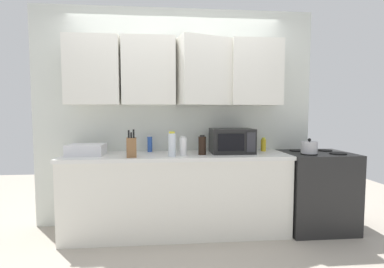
{
  "coord_description": "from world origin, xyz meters",
  "views": [
    {
      "loc": [
        -0.11,
        -3.41,
        1.35
      ],
      "look_at": [
        0.17,
        -0.25,
        1.12
      ],
      "focal_mm": 26.2,
      "sensor_mm": 36.0,
      "label": 1
    }
  ],
  "objects_px": {
    "stove_range": "(316,190)",
    "knife_block": "(131,147)",
    "dish_rack": "(86,150)",
    "bottle_soy_dark": "(202,145)",
    "bottle_clear_tall": "(172,144)",
    "kettle": "(309,147)",
    "bottle_yellow_mustard": "(263,145)",
    "microwave": "(232,141)",
    "bottle_white_jar": "(183,146)",
    "bottle_blue_cleaner": "(150,144)"
  },
  "relations": [
    {
      "from": "bottle_clear_tall",
      "to": "bottle_soy_dark",
      "type": "bearing_deg",
      "value": 15.37
    },
    {
      "from": "microwave",
      "to": "bottle_yellow_mustard",
      "type": "distance_m",
      "value": 0.43
    },
    {
      "from": "bottle_blue_cleaner",
      "to": "bottle_white_jar",
      "type": "bearing_deg",
      "value": -41.07
    },
    {
      "from": "kettle",
      "to": "bottle_soy_dark",
      "type": "height_order",
      "value": "bottle_soy_dark"
    },
    {
      "from": "bottle_clear_tall",
      "to": "bottle_blue_cleaner",
      "type": "xyz_separation_m",
      "value": [
        -0.26,
        0.38,
        -0.03
      ]
    },
    {
      "from": "bottle_yellow_mustard",
      "to": "bottle_blue_cleaner",
      "type": "distance_m",
      "value": 1.36
    },
    {
      "from": "knife_block",
      "to": "bottle_clear_tall",
      "type": "relative_size",
      "value": 1.1
    },
    {
      "from": "bottle_white_jar",
      "to": "stove_range",
      "type": "bearing_deg",
      "value": 3.36
    },
    {
      "from": "bottle_yellow_mustard",
      "to": "microwave",
      "type": "bearing_deg",
      "value": -165.05
    },
    {
      "from": "microwave",
      "to": "bottle_white_jar",
      "type": "height_order",
      "value": "microwave"
    },
    {
      "from": "bottle_blue_cleaner",
      "to": "bottle_soy_dark",
      "type": "relative_size",
      "value": 0.94
    },
    {
      "from": "microwave",
      "to": "bottle_yellow_mustard",
      "type": "height_order",
      "value": "microwave"
    },
    {
      "from": "microwave",
      "to": "dish_rack",
      "type": "xyz_separation_m",
      "value": [
        -1.61,
        -0.04,
        -0.08
      ]
    },
    {
      "from": "bottle_blue_cleaner",
      "to": "stove_range",
      "type": "bearing_deg",
      "value": -6.92
    },
    {
      "from": "bottle_soy_dark",
      "to": "bottle_white_jar",
      "type": "bearing_deg",
      "value": -170.6
    },
    {
      "from": "dish_rack",
      "to": "knife_block",
      "type": "height_order",
      "value": "knife_block"
    },
    {
      "from": "stove_range",
      "to": "kettle",
      "type": "bearing_deg",
      "value": -140.53
    },
    {
      "from": "dish_rack",
      "to": "bottle_clear_tall",
      "type": "height_order",
      "value": "bottle_clear_tall"
    },
    {
      "from": "kettle",
      "to": "bottle_yellow_mustard",
      "type": "xyz_separation_m",
      "value": [
        -0.41,
        0.31,
        -0.0
      ]
    },
    {
      "from": "microwave",
      "to": "bottle_blue_cleaner",
      "type": "height_order",
      "value": "microwave"
    },
    {
      "from": "knife_block",
      "to": "bottle_yellow_mustard",
      "type": "distance_m",
      "value": 1.56
    },
    {
      "from": "dish_rack",
      "to": "bottle_white_jar",
      "type": "bearing_deg",
      "value": -6.11
    },
    {
      "from": "dish_rack",
      "to": "bottle_yellow_mustard",
      "type": "bearing_deg",
      "value": 4.25
    },
    {
      "from": "stove_range",
      "to": "bottle_clear_tall",
      "type": "xyz_separation_m",
      "value": [
        -1.69,
        -0.15,
        0.58
      ]
    },
    {
      "from": "kettle",
      "to": "bottle_yellow_mustard",
      "type": "height_order",
      "value": "kettle"
    },
    {
      "from": "stove_range",
      "to": "bottle_clear_tall",
      "type": "distance_m",
      "value": 1.79
    },
    {
      "from": "dish_rack",
      "to": "bottle_soy_dark",
      "type": "distance_m",
      "value": 1.26
    },
    {
      "from": "stove_range",
      "to": "microwave",
      "type": "distance_m",
      "value": 1.16
    },
    {
      "from": "bottle_clear_tall",
      "to": "bottle_yellow_mustard",
      "type": "xyz_separation_m",
      "value": [
        1.1,
        0.32,
        -0.05
      ]
    },
    {
      "from": "knife_block",
      "to": "bottle_blue_cleaner",
      "type": "height_order",
      "value": "knife_block"
    },
    {
      "from": "bottle_yellow_mustard",
      "to": "bottle_blue_cleaner",
      "type": "xyz_separation_m",
      "value": [
        -1.36,
        0.06,
        0.02
      ]
    },
    {
      "from": "kettle",
      "to": "microwave",
      "type": "xyz_separation_m",
      "value": [
        -0.83,
        0.2,
        0.06
      ]
    },
    {
      "from": "dish_rack",
      "to": "kettle",
      "type": "bearing_deg",
      "value": -3.75
    },
    {
      "from": "stove_range",
      "to": "bottle_white_jar",
      "type": "xyz_separation_m",
      "value": [
        -1.57,
        -0.09,
        0.55
      ]
    },
    {
      "from": "bottle_yellow_mustard",
      "to": "bottle_white_jar",
      "type": "bearing_deg",
      "value": -165.03
    },
    {
      "from": "dish_rack",
      "to": "bottle_yellow_mustard",
      "type": "height_order",
      "value": "bottle_yellow_mustard"
    },
    {
      "from": "microwave",
      "to": "bottle_white_jar",
      "type": "relative_size",
      "value": 2.32
    },
    {
      "from": "bottle_blue_cleaner",
      "to": "bottle_soy_dark",
      "type": "xyz_separation_m",
      "value": [
        0.59,
        -0.29,
        0.01
      ]
    },
    {
      "from": "stove_range",
      "to": "bottle_soy_dark",
      "type": "xyz_separation_m",
      "value": [
        -1.35,
        -0.06,
        0.55
      ]
    },
    {
      "from": "stove_range",
      "to": "bottle_soy_dark",
      "type": "relative_size",
      "value": 4.19
    },
    {
      "from": "kettle",
      "to": "knife_block",
      "type": "distance_m",
      "value": 1.94
    },
    {
      "from": "bottle_blue_cleaner",
      "to": "knife_block",
      "type": "bearing_deg",
      "value": -112.72
    },
    {
      "from": "knife_block",
      "to": "bottle_clear_tall",
      "type": "xyz_separation_m",
      "value": [
        0.42,
        0.01,
        0.02
      ]
    },
    {
      "from": "dish_rack",
      "to": "bottle_soy_dark",
      "type": "bearing_deg",
      "value": -3.51
    },
    {
      "from": "microwave",
      "to": "bottle_soy_dark",
      "type": "xyz_separation_m",
      "value": [
        -0.36,
        -0.12,
        -0.04
      ]
    },
    {
      "from": "stove_range",
      "to": "knife_block",
      "type": "xyz_separation_m",
      "value": [
        -2.11,
        -0.16,
        0.55
      ]
    },
    {
      "from": "bottle_soy_dark",
      "to": "bottle_blue_cleaner",
      "type": "bearing_deg",
      "value": 153.52
    },
    {
      "from": "bottle_clear_tall",
      "to": "bottle_yellow_mustard",
      "type": "bearing_deg",
      "value": 16.12
    },
    {
      "from": "kettle",
      "to": "bottle_white_jar",
      "type": "height_order",
      "value": "bottle_white_jar"
    },
    {
      "from": "microwave",
      "to": "bottle_clear_tall",
      "type": "relative_size",
      "value": 1.82
    }
  ]
}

